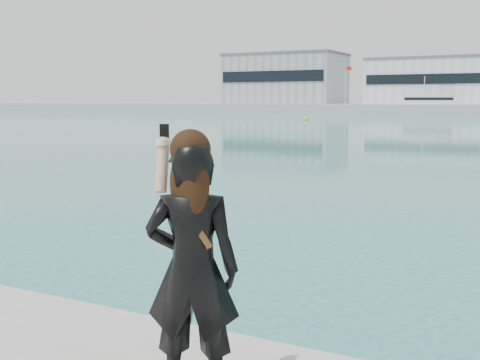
# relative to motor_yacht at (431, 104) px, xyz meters

# --- Properties ---
(warehouse_grey_left) EXTENTS (26.52, 16.36, 11.50)m
(warehouse_grey_left) POSITION_rel_motor_yacht_xyz_m (-35.57, 11.82, 5.70)
(warehouse_grey_left) COLOR gray
(warehouse_grey_left) RESTS_ON far_quay
(warehouse_white) EXTENTS (24.48, 15.35, 9.50)m
(warehouse_white) POSITION_rel_motor_yacht_xyz_m (-2.57, 11.82, 4.70)
(warehouse_white) COLOR silver
(warehouse_white) RESTS_ON far_quay
(flagpole_left) EXTENTS (1.28, 0.16, 8.00)m
(flagpole_left) POSITION_rel_motor_yacht_xyz_m (-18.47, 4.84, 4.48)
(flagpole_left) COLOR silver
(flagpole_left) RESTS_ON far_quay
(motor_yacht) EXTENTS (16.22, 7.31, 7.32)m
(motor_yacht) POSITION_rel_motor_yacht_xyz_m (0.00, 0.00, 0.00)
(motor_yacht) COLOR silver
(motor_yacht) RESTS_ON ground
(buoy_far) EXTENTS (0.50, 0.50, 0.50)m
(buoy_far) POSITION_rel_motor_yacht_xyz_m (-9.46, -40.38, -2.06)
(buoy_far) COLOR yellow
(buoy_far) RESTS_ON ground
(woman) EXTENTS (0.77, 0.64, 1.89)m
(woman) POSITION_rel_motor_yacht_xyz_m (20.03, -116.28, -0.30)
(woman) COLOR black
(woman) RESTS_ON near_quay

